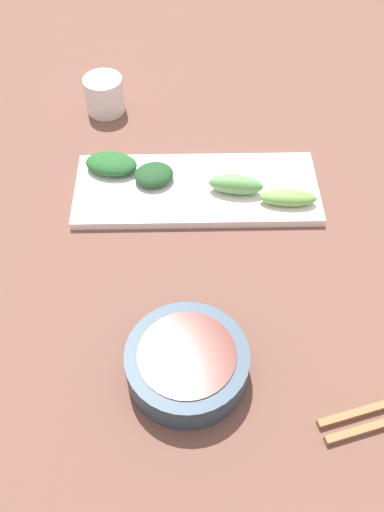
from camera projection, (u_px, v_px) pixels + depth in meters
name	position (u px, v px, depth m)	size (l,w,h in m)	color
tabletop	(186.00, 262.00, 0.72)	(2.10, 2.10, 0.02)	brown
sauce_bowl	(185.00, 363.00, 0.59)	(0.13, 0.13, 0.04)	#304455
serving_plate	(197.00, 189.00, 0.78)	(0.14, 0.34, 0.01)	white
broccoli_stalk_0	(289.00, 198.00, 0.74)	(0.03, 0.08, 0.02)	#70A94A
broccoli_leafy_1	(112.00, 164.00, 0.78)	(0.05, 0.07, 0.02)	#235C28
broccoli_leafy_2	(154.00, 175.00, 0.77)	(0.05, 0.06, 0.02)	#1F4823
broccoli_stalk_3	(236.00, 185.00, 0.75)	(0.03, 0.08, 0.03)	#60A155
tea_cup	(105.00, 95.00, 0.88)	(0.06, 0.06, 0.06)	white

